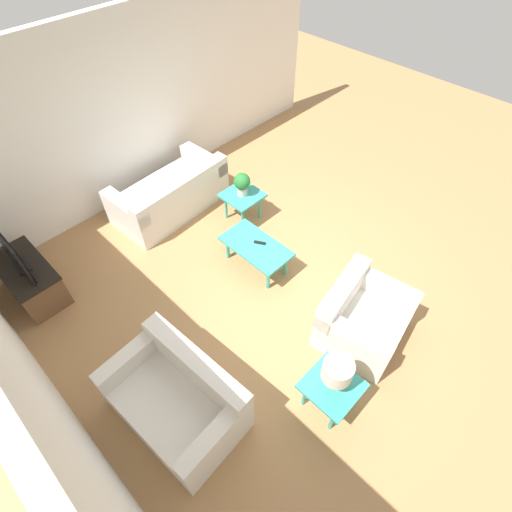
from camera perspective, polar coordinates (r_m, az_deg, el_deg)
The scene contains 14 objects.
ground_plane at distance 5.53m, azimuth 4.37°, elevation -2.90°, with size 14.00×14.00×0.00m, color #A87A4C.
wall_back at distance 3.65m, azimuth -29.45°, elevation -16.38°, with size 7.20×0.12×2.70m.
wall_right at distance 6.55m, azimuth -16.64°, elevation 19.81°, with size 0.12×7.20×2.70m.
sofa at distance 6.43m, azimuth -12.03°, elevation 8.51°, with size 1.01×1.80×0.72m.
armchair at distance 4.91m, azimuth 14.73°, elevation -8.64°, with size 1.02×1.11×0.77m.
loveseat at distance 4.40m, azimuth -10.97°, elevation -19.35°, with size 1.42×0.95×0.77m.
coffee_table at distance 5.37m, azimuth -0.01°, elevation 1.18°, with size 0.96×0.52×0.41m.
side_table_plant at distance 6.06m, azimuth -1.94°, elevation 8.32°, with size 0.54×0.54×0.47m.
side_table_lamp at distance 4.33m, azimuth 10.75°, elevation -18.01°, with size 0.54×0.54×0.47m.
tv_stand_chest at distance 5.90m, azimuth -29.58°, elevation -2.83°, with size 1.02×0.53×0.52m.
television at distance 5.55m, azimuth -31.63°, elevation 0.54°, with size 0.84×0.16×0.57m.
potted_plant at distance 5.88m, azimuth -2.01°, elevation 10.39°, with size 0.24×0.24×0.37m.
table_lamp at distance 3.99m, azimuth 11.53°, elevation -15.87°, with size 0.30×0.30×0.44m.
remote_control at distance 5.35m, azimuth 0.55°, elevation 1.91°, with size 0.16×0.11×0.02m.
Camera 1 is at (-2.10, 2.74, 4.32)m, focal length 28.00 mm.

